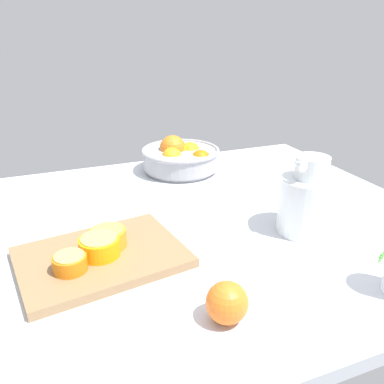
% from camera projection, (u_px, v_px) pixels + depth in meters
% --- Properties ---
extents(ground_plane, '(1.17, 1.01, 0.03)m').
position_uv_depth(ground_plane, '(201.00, 225.00, 1.00)').
color(ground_plane, silver).
extents(fruit_bowl, '(0.26, 0.26, 0.12)m').
position_uv_depth(fruit_bowl, '(181.00, 157.00, 1.31)').
color(fruit_bowl, '#99999E').
rests_on(fruit_bowl, ground_plane).
extents(juice_pitcher, '(0.18, 0.14, 0.19)m').
position_uv_depth(juice_pitcher, '(308.00, 205.00, 0.92)').
color(juice_pitcher, white).
rests_on(juice_pitcher, ground_plane).
extents(cutting_board, '(0.36, 0.29, 0.02)m').
position_uv_depth(cutting_board, '(102.00, 257.00, 0.82)').
color(cutting_board, olive).
rests_on(cutting_board, ground_plane).
extents(orange_half_0, '(0.08, 0.08, 0.04)m').
position_uv_depth(orange_half_0, '(100.00, 246.00, 0.80)').
color(orange_half_0, orange).
rests_on(orange_half_0, cutting_board).
extents(orange_half_1, '(0.08, 0.08, 0.04)m').
position_uv_depth(orange_half_1, '(108.00, 238.00, 0.83)').
color(orange_half_1, orange).
rests_on(orange_half_1, cutting_board).
extents(orange_half_2, '(0.06, 0.06, 0.03)m').
position_uv_depth(orange_half_2, '(70.00, 263.00, 0.75)').
color(orange_half_2, orange).
rests_on(orange_half_2, cutting_board).
extents(loose_orange_0, '(0.07, 0.07, 0.07)m').
position_uv_depth(loose_orange_0, '(227.00, 303.00, 0.65)').
color(loose_orange_0, orange).
rests_on(loose_orange_0, ground_plane).
extents(spoon, '(0.15, 0.02, 0.01)m').
position_uv_depth(spoon, '(288.00, 190.00, 1.16)').
color(spoon, silver).
rests_on(spoon, ground_plane).
extents(herb_sprig_0, '(0.06, 0.04, 0.01)m').
position_uv_depth(herb_sprig_0, '(382.00, 255.00, 0.84)').
color(herb_sprig_0, '#419235').
rests_on(herb_sprig_0, ground_plane).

